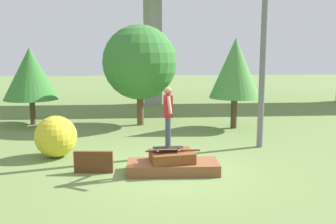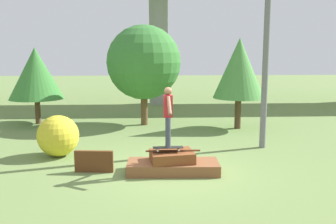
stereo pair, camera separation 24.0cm
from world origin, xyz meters
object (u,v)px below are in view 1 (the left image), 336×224
utility_pole (265,18)px  tree_behind_left (235,68)px  bush_yellow_flowering (56,137)px  skateboard (168,148)px  tree_mid_back (140,63)px  tree_behind_right (30,74)px  skater (168,113)px

utility_pole → tree_behind_left: size_ratio=2.19×
bush_yellow_flowering → skateboard: bearing=-29.4°
utility_pole → bush_yellow_flowering: 7.43m
tree_mid_back → utility_pole: bearing=-46.2°
tree_behind_right → tree_mid_back: 4.71m
skateboard → utility_pole: utility_pole is taller
skateboard → tree_behind_left: 6.68m
tree_mid_back → skateboard: bearing=-84.2°
skateboard → tree_behind_left: size_ratio=0.21×
tree_behind_left → utility_pole: bearing=-88.4°
tree_behind_left → tree_mid_back: bearing=165.6°
skater → tree_behind_left: bearing=60.5°
skateboard → utility_pole: bearing=37.5°
skateboard → utility_pole: 5.39m
utility_pole → tree_mid_back: bearing=133.8°
bush_yellow_flowering → tree_behind_right: bearing=111.8°
skater → tree_behind_right: 8.88m
utility_pole → bush_yellow_flowering: (-6.49, -0.68, -3.55)m
skateboard → tree_behind_right: tree_behind_right is taller
skater → tree_behind_left: size_ratio=0.42×
skater → tree_behind_left: (3.17, 5.61, 0.87)m
skater → tree_behind_right: (-5.33, 7.07, 0.61)m
skater → bush_yellow_flowering: skater is taller
skater → tree_behind_right: bearing=127.0°
bush_yellow_flowering → utility_pole: bearing=6.0°
utility_pole → bush_yellow_flowering: size_ratio=6.48×
skater → utility_pole: size_ratio=0.19×
skateboard → tree_mid_back: tree_mid_back is taller
tree_behind_left → bush_yellow_flowering: size_ratio=2.95×
skateboard → bush_yellow_flowering: (-3.23, 1.82, -0.06)m
tree_mid_back → bush_yellow_flowering: tree_mid_back is taller
bush_yellow_flowering → tree_behind_left: bearing=30.6°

